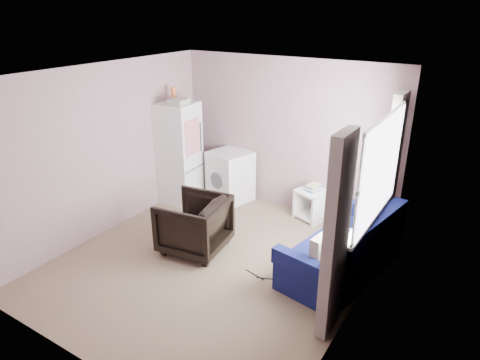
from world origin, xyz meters
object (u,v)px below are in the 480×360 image
object	(u,v)px
fridge	(179,153)
sofa	(346,252)
washing_machine	(230,175)
armchair	(194,222)
side_table	(312,202)

from	to	relation	value
fridge	sofa	bearing A→B (deg)	-15.66
fridge	washing_machine	bearing A→B (deg)	28.99
armchair	fridge	world-z (taller)	fridge
armchair	washing_machine	distance (m)	1.74
fridge	side_table	xyz separation A→B (m)	(2.24, 0.58, -0.60)
washing_machine	side_table	world-z (taller)	washing_machine
side_table	sofa	size ratio (longest dim) A/B	0.30
armchair	washing_machine	size ratio (longest dim) A/B	0.97
washing_machine	sofa	distance (m)	2.73
fridge	washing_machine	xyz separation A→B (m)	(0.72, 0.48, -0.42)
armchair	washing_machine	bearing A→B (deg)	-171.68
armchair	fridge	bearing A→B (deg)	-142.46
armchair	side_table	size ratio (longest dim) A/B	1.44
armchair	sofa	size ratio (longest dim) A/B	0.43
armchair	sofa	bearing A→B (deg)	97.66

